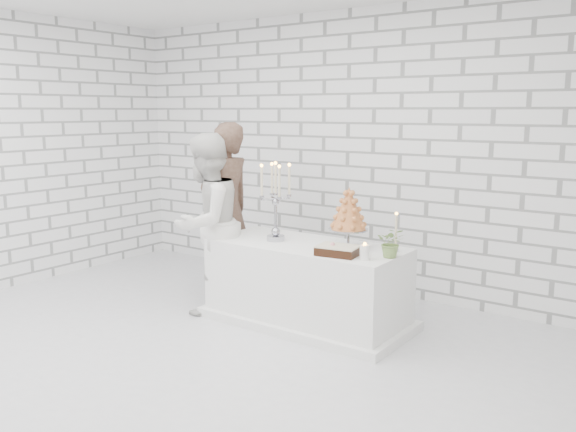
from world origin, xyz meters
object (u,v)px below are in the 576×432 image
at_px(candelabra, 276,201).
at_px(croquembouche, 349,217).
at_px(cake_table, 306,284).
at_px(bride, 206,224).
at_px(groom, 226,210).

xyz_separation_m(candelabra, croquembouche, (0.69, 0.15, -0.10)).
relative_size(cake_table, bride, 1.04).
bearing_deg(croquembouche, bride, -165.23).
xyz_separation_m(bride, croquembouche, (1.37, 0.36, 0.15)).
bearing_deg(croquembouche, cake_table, -166.06).
xyz_separation_m(cake_table, bride, (-0.99, -0.27, 0.49)).
bearing_deg(candelabra, bride, -162.64).
distance_m(bride, croquembouche, 1.42).
bearing_deg(bride, croquembouche, 96.65).
bearing_deg(bride, groom, -167.14).
distance_m(groom, candelabra, 0.94).
relative_size(groom, candelabra, 2.48).
relative_size(cake_table, groom, 0.98).
height_order(cake_table, candelabra, candelabra).
bearing_deg(candelabra, cake_table, 9.95).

